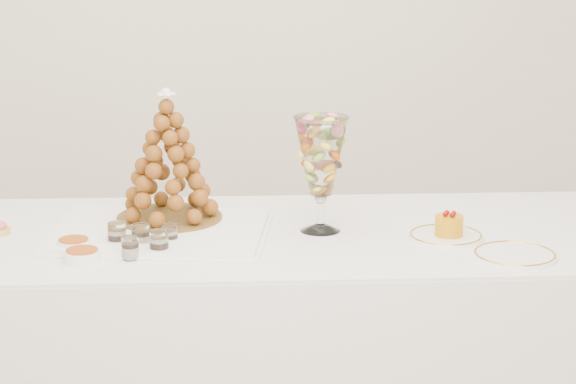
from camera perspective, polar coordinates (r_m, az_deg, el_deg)
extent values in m
cube|color=white|center=(1.13, 4.89, -7.65)|extent=(4.50, 0.04, 2.80)
cube|color=white|center=(3.57, -0.93, -8.53)|extent=(2.21, 0.96, 0.82)
cube|color=white|center=(3.42, -0.96, -2.19)|extent=(2.20, 0.95, 0.01)
cube|color=white|center=(3.42, -6.56, -2.02)|extent=(0.70, 0.57, 0.02)
cylinder|color=white|center=(3.44, 1.66, -1.81)|extent=(0.13, 0.13, 0.02)
cylinder|color=white|center=(3.43, 1.66, -0.96)|extent=(0.03, 0.03, 0.09)
sphere|color=white|center=(3.42, 1.67, -0.26)|extent=(0.04, 0.04, 0.04)
cylinder|color=white|center=(3.41, 8.02, -2.24)|extent=(0.22, 0.22, 0.01)
cylinder|color=white|center=(3.27, 11.45, -3.16)|extent=(0.24, 0.24, 0.01)
cylinder|color=white|center=(3.32, -8.68, -2.16)|extent=(0.06, 0.06, 0.07)
cylinder|color=white|center=(3.30, -7.50, -2.24)|extent=(0.07, 0.07, 0.07)
cylinder|color=white|center=(3.32, -6.02, -2.18)|extent=(0.05, 0.05, 0.06)
cylinder|color=white|center=(3.20, -8.02, -2.83)|extent=(0.06, 0.06, 0.07)
cylinder|color=white|center=(3.23, -6.57, -2.58)|extent=(0.06, 0.06, 0.07)
cylinder|color=white|center=(3.32, -10.84, -2.66)|extent=(0.10, 0.10, 0.03)
cylinder|color=white|center=(3.21, -10.42, -3.21)|extent=(0.10, 0.10, 0.03)
cylinder|color=brown|center=(3.52, -6.04, -1.29)|extent=(0.33, 0.33, 0.01)
cone|color=brown|center=(3.47, -6.13, 1.90)|extent=(0.28, 0.28, 0.39)
sphere|color=white|center=(3.43, -6.22, 4.93)|extent=(0.04, 0.04, 0.04)
cylinder|color=#CC8209|center=(3.39, 8.18, -1.70)|extent=(0.09, 0.09, 0.06)
sphere|color=maroon|center=(3.39, 8.42, -1.06)|extent=(0.01, 0.01, 0.01)
sphere|color=maroon|center=(3.39, 8.07, -1.03)|extent=(0.01, 0.01, 0.01)
sphere|color=maroon|center=(3.37, 7.98, -1.12)|extent=(0.01, 0.01, 0.01)
sphere|color=maroon|center=(3.37, 8.33, -1.16)|extent=(0.01, 0.01, 0.01)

